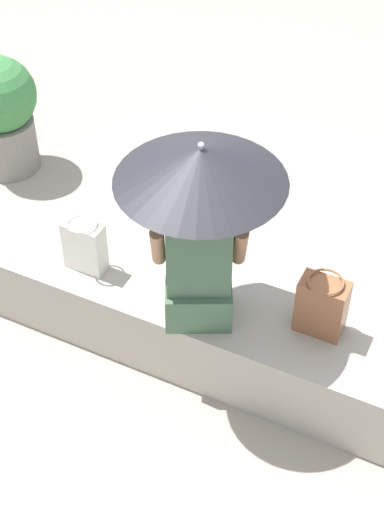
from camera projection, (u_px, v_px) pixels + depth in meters
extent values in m
plane|color=#9E9384|center=(186.00, 348.00, 4.58)|extent=(14.00, 14.00, 0.00)
cube|color=#A8A093|center=(186.00, 322.00, 4.43)|extent=(2.87, 0.53, 0.44)
cube|color=#47664C|center=(199.00, 299.00, 4.10)|extent=(0.43, 0.40, 0.22)
cube|color=#47664C|center=(199.00, 250.00, 3.86)|extent=(0.38, 0.32, 0.48)
sphere|color=#9E7051|center=(199.00, 195.00, 3.63)|extent=(0.20, 0.20, 0.20)
cylinder|color=#9E7051|center=(158.00, 246.00, 3.85)|extent=(0.15, 0.21, 0.32)
cylinder|color=#9E7051|center=(240.00, 246.00, 3.85)|extent=(0.15, 0.21, 0.32)
cylinder|color=#B7B7BC|center=(200.00, 236.00, 3.84)|extent=(0.02, 0.02, 1.04)
cone|color=black|center=(201.00, 165.00, 3.55)|extent=(0.81, 0.81, 0.18)
sphere|color=#B7B7BC|center=(201.00, 145.00, 3.48)|extent=(0.03, 0.03, 0.03)
cube|color=silver|center=(85.00, 246.00, 4.34)|extent=(0.23, 0.11, 0.31)
torus|color=silver|center=(82.00, 223.00, 4.22)|extent=(0.17, 0.17, 0.01)
cube|color=brown|center=(322.00, 307.00, 3.99)|extent=(0.25, 0.14, 0.32)
torus|color=brown|center=(326.00, 282.00, 3.87)|extent=(0.18, 0.18, 0.01)
cylinder|color=gray|center=(7.00, 144.00, 5.74)|extent=(0.44, 0.44, 0.39)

